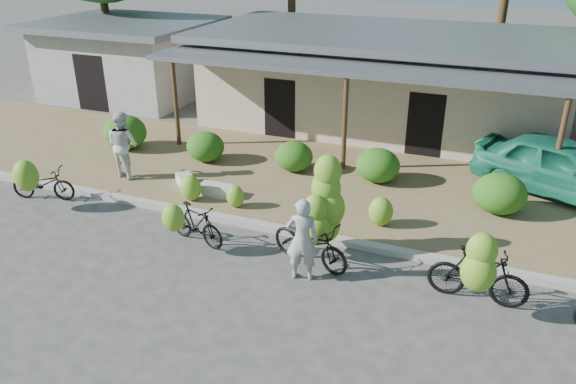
% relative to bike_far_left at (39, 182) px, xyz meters
% --- Properties ---
extents(ground, '(100.00, 100.00, 0.00)m').
position_rel_bike_far_left_xyz_m(ground, '(6.78, -1.23, -0.57)').
color(ground, '#454240').
rests_on(ground, ground).
extents(sidewalk, '(60.00, 6.00, 0.12)m').
position_rel_bike_far_left_xyz_m(sidewalk, '(6.78, 3.77, -0.51)').
color(sidewalk, olive).
rests_on(sidewalk, ground).
extents(curb, '(60.00, 0.25, 0.15)m').
position_rel_bike_far_left_xyz_m(curb, '(6.78, 0.77, -0.50)').
color(curb, '#A8A399').
rests_on(curb, ground).
extents(shop_main, '(13.00, 8.50, 3.35)m').
position_rel_bike_far_left_xyz_m(shop_main, '(6.78, 9.70, 1.15)').
color(shop_main, beige).
rests_on(shop_main, ground).
extents(shop_grey, '(7.00, 6.00, 3.15)m').
position_rel_bike_far_left_xyz_m(shop_grey, '(-4.22, 9.76, 1.04)').
color(shop_grey, '#AAABA5').
rests_on(shop_grey, ground).
extents(hedge_0, '(1.39, 1.25, 1.08)m').
position_rel_bike_far_left_xyz_m(hedge_0, '(-0.19, 3.93, 0.09)').
color(hedge_0, '#205613').
rests_on(hedge_0, sidewalk).
extents(hedge_1, '(1.16, 1.04, 0.90)m').
position_rel_bike_far_left_xyz_m(hedge_1, '(2.73, 3.91, -0.00)').
color(hedge_1, '#205613').
rests_on(hedge_1, sidewalk).
extents(hedge_2, '(1.12, 1.01, 0.88)m').
position_rel_bike_far_left_xyz_m(hedge_2, '(5.49, 4.18, -0.02)').
color(hedge_2, '#205613').
rests_on(hedge_2, sidewalk).
extents(hedge_3, '(1.22, 1.10, 0.95)m').
position_rel_bike_far_left_xyz_m(hedge_3, '(7.94, 4.30, 0.02)').
color(hedge_3, '#205613').
rests_on(hedge_3, sidewalk).
extents(hedge_4, '(1.31, 1.17, 1.02)m').
position_rel_bike_far_left_xyz_m(hedge_4, '(11.17, 3.53, 0.05)').
color(hedge_4, '#205613').
rests_on(hedge_4, sidewalk).
extents(bike_far_left, '(1.81, 1.42, 1.36)m').
position_rel_bike_far_left_xyz_m(bike_far_left, '(0.00, 0.00, 0.00)').
color(bike_far_left, black).
rests_on(bike_far_left, ground).
extents(bike_left, '(1.65, 1.26, 1.22)m').
position_rel_bike_far_left_xyz_m(bike_left, '(4.86, -0.48, -0.02)').
color(bike_left, black).
rests_on(bike_left, ground).
extents(bike_center, '(2.04, 1.46, 2.33)m').
position_rel_bike_far_left_xyz_m(bike_center, '(7.66, -0.02, 0.31)').
color(bike_center, black).
rests_on(bike_center, ground).
extents(bike_right, '(1.89, 1.20, 1.78)m').
position_rel_bike_far_left_xyz_m(bike_right, '(10.98, -0.52, 0.16)').
color(bike_right, black).
rests_on(bike_right, ground).
extents(loose_banana_a, '(0.55, 0.47, 0.69)m').
position_rel_bike_far_left_xyz_m(loose_banana_a, '(3.74, 1.32, -0.11)').
color(loose_banana_a, '#74A729').
rests_on(loose_banana_a, sidewalk).
extents(loose_banana_b, '(0.47, 0.40, 0.58)m').
position_rel_bike_far_left_xyz_m(loose_banana_b, '(4.99, 1.39, -0.16)').
color(loose_banana_b, '#74A729').
rests_on(loose_banana_b, sidewalk).
extents(loose_banana_c, '(0.58, 0.49, 0.72)m').
position_rel_bike_far_left_xyz_m(loose_banana_c, '(8.62, 1.78, -0.09)').
color(loose_banana_c, '#74A729').
rests_on(loose_banana_c, sidewalk).
extents(sack_near, '(0.85, 0.41, 0.30)m').
position_rel_bike_far_left_xyz_m(sack_near, '(4.19, 1.82, -0.30)').
color(sack_near, beige).
rests_on(sack_near, sidewalk).
extents(sack_far, '(0.81, 0.78, 0.28)m').
position_rel_bike_far_left_xyz_m(sack_far, '(3.13, 2.07, -0.31)').
color(sack_far, beige).
rests_on(sack_far, sidewalk).
extents(vendor, '(0.74, 0.58, 1.79)m').
position_rel_bike_far_left_xyz_m(vendor, '(7.61, -0.84, 0.32)').
color(vendor, '#9C9C9C').
rests_on(vendor, ground).
extents(bystander, '(1.04, 0.88, 1.90)m').
position_rel_bike_far_left_xyz_m(bystander, '(1.18, 2.05, 0.49)').
color(bystander, silver).
rests_on(bystander, sidewalk).
extents(teal_van, '(4.84, 3.28, 1.53)m').
position_rel_bike_far_left_xyz_m(teal_van, '(12.60, 5.25, 0.31)').
color(teal_van, '#197458').
rests_on(teal_van, sidewalk).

